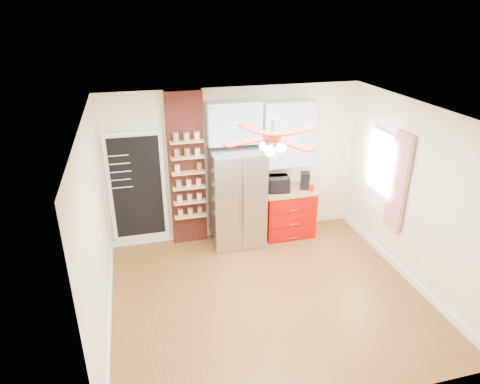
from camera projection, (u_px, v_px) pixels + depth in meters
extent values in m
plane|color=brown|center=(267.00, 295.00, 6.31)|extent=(4.50, 4.50, 0.00)
plane|color=white|center=(273.00, 115.00, 5.22)|extent=(4.50, 4.50, 0.00)
cube|color=beige|center=(234.00, 164.00, 7.53)|extent=(4.50, 0.02, 2.70)
cube|color=beige|center=(337.00, 307.00, 3.99)|extent=(4.50, 0.02, 2.70)
cube|color=beige|center=(96.00, 234.00, 5.25)|extent=(0.02, 4.00, 2.70)
cube|color=beige|center=(415.00, 196.00, 6.28)|extent=(0.02, 4.00, 2.70)
cube|color=white|center=(137.00, 187.00, 7.22)|extent=(0.95, 0.04, 1.95)
cube|color=black|center=(137.00, 188.00, 7.20)|extent=(0.82, 0.02, 1.78)
cube|color=maroon|center=(187.00, 170.00, 7.27)|extent=(0.60, 0.16, 2.70)
cube|color=#A7A6AB|center=(237.00, 197.00, 7.39)|extent=(0.90, 0.70, 1.75)
cube|color=white|center=(234.00, 122.00, 7.04)|extent=(0.90, 0.35, 0.70)
cube|color=#AF0501|center=(287.00, 213.00, 7.83)|extent=(0.90, 0.60, 0.86)
cube|color=tan|center=(289.00, 190.00, 7.65)|extent=(0.94, 0.64, 0.04)
cube|color=white|center=(288.00, 134.00, 7.40)|extent=(0.90, 0.30, 1.15)
cube|color=white|center=(382.00, 163.00, 6.99)|extent=(0.04, 0.75, 1.05)
cube|color=#B4181A|center=(398.00, 182.00, 6.53)|extent=(0.06, 0.40, 1.55)
cylinder|color=silver|center=(273.00, 127.00, 5.28)|extent=(0.05, 0.05, 0.20)
cylinder|color=#991409|center=(272.00, 136.00, 5.33)|extent=(0.24, 0.24, 0.10)
sphere|color=white|center=(272.00, 149.00, 5.39)|extent=(0.13, 0.13, 0.13)
imported|color=black|center=(275.00, 184.00, 7.53)|extent=(0.52, 0.39, 0.27)
cube|color=black|center=(305.00, 180.00, 7.63)|extent=(0.21, 0.23, 0.30)
cylinder|color=#A22609|center=(311.00, 187.00, 7.56)|extent=(0.12, 0.12, 0.14)
cylinder|color=red|center=(308.00, 183.00, 7.72)|extent=(0.12, 0.12, 0.13)
cylinder|color=beige|center=(177.00, 168.00, 7.09)|extent=(0.11, 0.11, 0.14)
cylinder|color=brown|center=(199.00, 167.00, 7.17)|extent=(0.11, 0.11, 0.13)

